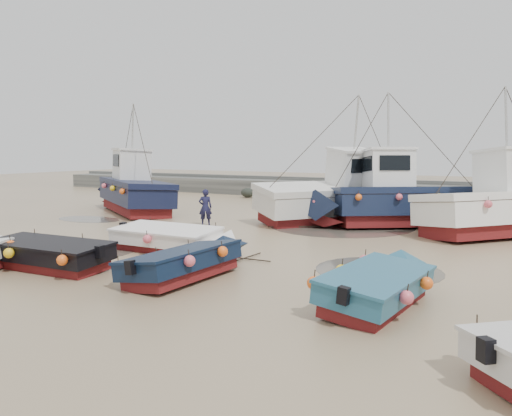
# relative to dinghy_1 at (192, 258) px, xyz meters

# --- Properties ---
(ground) EXTENTS (120.00, 120.00, 0.00)m
(ground) POSITION_rel_dinghy_1_xyz_m (-1.40, 1.83, -0.55)
(ground) COLOR tan
(ground) RESTS_ON ground
(seawall) EXTENTS (60.00, 4.92, 1.50)m
(seawall) POSITION_rel_dinghy_1_xyz_m (-1.35, 23.82, 0.08)
(seawall) COLOR slate
(seawall) RESTS_ON ground
(puddle_a) EXTENTS (4.23, 4.23, 0.01)m
(puddle_a) POSITION_rel_dinghy_1_xyz_m (-5.87, 1.16, -0.54)
(puddle_a) COLOR #534E44
(puddle_a) RESTS_ON ground
(puddle_b) EXTENTS (3.75, 3.75, 0.01)m
(puddle_b) POSITION_rel_dinghy_1_xyz_m (4.38, 3.34, -0.54)
(puddle_b) COLOR #534E44
(puddle_b) RESTS_ON ground
(puddle_c) EXTENTS (3.78, 3.78, 0.01)m
(puddle_c) POSITION_rel_dinghy_1_xyz_m (-11.79, 6.91, -0.54)
(puddle_c) COLOR #534E44
(puddle_c) RESTS_ON ground
(puddle_d) EXTENTS (6.83, 6.83, 0.01)m
(puddle_d) POSITION_rel_dinghy_1_xyz_m (0.35, 11.41, -0.54)
(puddle_d) COLOR #534E44
(puddle_d) RESTS_ON ground
(dinghy_1) EXTENTS (2.22, 5.98, 1.43)m
(dinghy_1) POSITION_rel_dinghy_1_xyz_m (0.00, 0.00, 0.00)
(dinghy_1) COLOR maroon
(dinghy_1) RESTS_ON ground
(dinghy_2) EXTENTS (2.30, 5.78, 1.43)m
(dinghy_2) POSITION_rel_dinghy_1_xyz_m (5.30, 0.21, 0.00)
(dinghy_2) COLOR maroon
(dinghy_2) RESTS_ON ground
(dinghy_4) EXTENTS (6.46, 2.17, 1.43)m
(dinghy_4) POSITION_rel_dinghy_1_xyz_m (-4.76, -1.33, -0.01)
(dinghy_4) COLOR maroon
(dinghy_4) RESTS_ON ground
(dinghy_5) EXTENTS (6.20, 2.30, 1.43)m
(dinghy_5) POSITION_rel_dinghy_1_xyz_m (-2.66, 2.57, -0.00)
(dinghy_5) COLOR maroon
(dinghy_5) RESTS_ON ground
(cabin_boat_0) EXTENTS (9.62, 6.87, 6.22)m
(cabin_boat_0) POSITION_rel_dinghy_1_xyz_m (-12.19, 10.53, 0.77)
(cabin_boat_0) COLOR maroon
(cabin_boat_0) RESTS_ON ground
(cabin_boat_1) EXTENTS (7.63, 9.46, 6.22)m
(cabin_boat_1) POSITION_rel_dinghy_1_xyz_m (-0.15, 12.75, 0.77)
(cabin_boat_1) COLOR maroon
(cabin_boat_1) RESTS_ON ground
(cabin_boat_2) EXTENTS (9.12, 6.69, 6.22)m
(cabin_boat_2) POSITION_rel_dinghy_1_xyz_m (2.66, 12.20, 0.79)
(cabin_boat_2) COLOR maroon
(cabin_boat_2) RESTS_ON ground
(cabin_boat_3) EXTENTS (7.14, 8.02, 6.22)m
(cabin_boat_3) POSITION_rel_dinghy_1_xyz_m (7.30, 11.93, 0.82)
(cabin_boat_3) COLOR maroon
(cabin_boat_3) RESTS_ON ground
(person) EXTENTS (0.75, 0.71, 1.73)m
(person) POSITION_rel_dinghy_1_xyz_m (-5.30, 8.19, -0.55)
(person) COLOR #181837
(person) RESTS_ON ground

